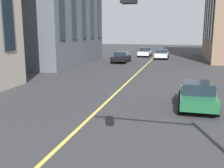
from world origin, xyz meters
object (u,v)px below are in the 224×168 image
Objects in this scene: car_white_mid at (145,52)px; car_green_trailing at (197,95)px; car_black_near at (121,57)px; car_white_parked_a at (162,54)px.

car_white_mid is 28.55m from car_green_trailing.
car_black_near is at bearing 23.56° from car_green_trailing.
car_black_near is (19.17, 8.36, 0.00)m from car_green_trailing.
car_green_trailing is at bearing -171.82° from car_white_parked_a.
car_white_mid is 3.98m from car_white_parked_a.
car_white_mid is 8.84m from car_black_near.
car_black_near is 7.56m from car_white_parked_a.
car_white_mid reaches higher than car_black_near.
car_green_trailing is 25.30m from car_white_parked_a.
car_white_parked_a is (25.05, 3.60, 0.00)m from car_green_trailing.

